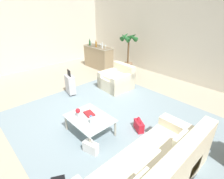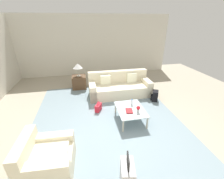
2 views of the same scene
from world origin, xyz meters
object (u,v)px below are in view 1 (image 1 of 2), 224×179
Objects in this scene: flower_vase at (78,112)px; wine_glass_rightmost at (105,46)px; couch at (154,175)px; water_bottle at (91,120)px; coffee_table at (90,119)px; wine_glass_left_of_centre at (95,44)px; wine_glass_leftmost at (91,42)px; wine_bottle_amber at (96,44)px; handbag_white at (91,147)px; suitcase_silver at (70,84)px; handbag_red at (139,125)px; armchair at (117,80)px; coffee_table_book at (89,114)px; bar_console at (98,57)px; potted_palm at (128,52)px; wine_bottle_clear at (102,46)px; wine_bottle_green at (90,43)px; wine_glass_right_of_centre at (100,45)px.

wine_glass_rightmost is at bearing 130.32° from flower_vase.
couch reaches higher than water_bottle.
wine_glass_left_of_centre is (-3.67, 3.08, 0.74)m from coffee_table.
flower_vase is at bearing -40.72° from wine_glass_leftmost.
wine_bottle_amber reaches higher than handbag_white.
wine_glass_left_of_centre reaches higher than suitcase_silver.
armchair is at bearing 147.54° from handbag_red.
coffee_table_book is at bearing 146.31° from coffee_table.
armchair is at bearing -22.90° from bar_console.
wine_glass_left_of_centre is at bearing -173.37° from bar_console.
wine_glass_leftmost is 3.24m from suitcase_silver.
potted_palm is at bearing 17.54° from wine_glass_leftmost.
couch reaches higher than flower_vase.
couch reaches higher than handbag_white.
wine_bottle_amber reaches higher than water_bottle.
wine_bottle_clear is at bearing 135.65° from coffee_table.
couch is 2.33× the size of coffee_table.
water_bottle reaches higher than handbag_white.
wine_glass_leftmost is at bearing 142.40° from handbag_white.
handbag_red is (3.70, -2.21, -0.98)m from wine_glass_rightmost.
suitcase_silver is (0.98, -2.40, -0.75)m from wine_glass_rightmost.
handbag_white is (2.50, -1.06, -0.23)m from suitcase_silver.
flower_vase is 1.33× the size of wine_glass_rightmost.
handbag_white is at bearing -44.84° from wine_glass_rightmost.
handbag_white is at bearing -40.01° from wine_bottle_amber.
wine_bottle_clear is 2.64m from suitcase_silver.
coffee_table is 4.33m from potted_palm.
suitcase_silver is at bearing 171.26° from coffee_table_book.
coffee_table_book is 4.20m from wine_bottle_clear.
bar_console is 5.12× the size of wine_bottle_amber.
handbag_white is at bearing -36.93° from wine_bottle_green.
handbag_red is at bearing 80.13° from handbag_white.
wine_glass_right_of_centre is at bearing 146.19° from coffee_table_book.
coffee_table reaches higher than handbag_white.
coffee_table is at bearing -46.15° from wine_glass_rightmost.
potted_palm is at bearing 21.78° from wine_bottle_green.
water_bottle is 5.22m from wine_bottle_green.
wine_glass_leftmost is at bearing 178.62° from wine_glass_rightmost.
water_bottle is 0.38m from coffee_table_book.
armchair is at bearing 114.89° from flower_vase.
couch is at bearing -42.31° from handbag_red.
water_bottle reaches higher than handbag_red.
wine_glass_left_of_centre reaches higher than bar_console.
bar_console is 5.12× the size of wine_bottle_clear.
bar_console is at bearing -2.59° from wine_glass_leftmost.
flower_vase is 0.12× the size of potted_palm.
wine_bottle_clear reaches higher than handbag_red.
wine_bottle_amber reaches higher than flower_vase.
coffee_table_book is 0.75× the size of handbag_red.
flower_vase is 4.92m from wine_bottle_green.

